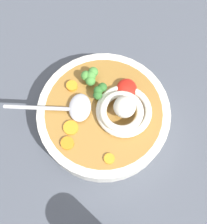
# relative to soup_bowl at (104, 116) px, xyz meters

# --- Properties ---
(table_slab) EXTENTS (1.20, 1.20, 0.04)m
(table_slab) POSITION_rel_soup_bowl_xyz_m (-0.00, -0.01, -0.05)
(table_slab) COLOR #474C56
(table_slab) RESTS_ON ground
(soup_bowl) EXTENTS (0.27, 0.27, 0.05)m
(soup_bowl) POSITION_rel_soup_bowl_xyz_m (0.00, 0.00, 0.00)
(soup_bowl) COLOR silver
(soup_bowl) RESTS_ON table_slab
(noodle_pile) EXTENTS (0.12, 0.12, 0.05)m
(noodle_pile) POSITION_rel_soup_bowl_xyz_m (-0.00, 0.04, 0.04)
(noodle_pile) COLOR silver
(noodle_pile) RESTS_ON soup_bowl
(soup_spoon) EXTENTS (0.06, 0.17, 0.02)m
(soup_spoon) POSITION_rel_soup_bowl_xyz_m (0.00, -0.06, 0.03)
(soup_spoon) COLOR #B7B7BC
(soup_spoon) RESTS_ON soup_bowl
(chili_sauce_dollop) EXTENTS (0.05, 0.04, 0.02)m
(chili_sauce_dollop) POSITION_rel_soup_bowl_xyz_m (-0.05, 0.04, 0.04)
(chili_sauce_dollop) COLOR red
(chili_sauce_dollop) RESTS_ON soup_bowl
(broccoli_floret_left) EXTENTS (0.04, 0.03, 0.03)m
(broccoli_floret_left) POSITION_rel_soup_bowl_xyz_m (-0.07, -0.03, 0.04)
(broccoli_floret_left) COLOR #7A9E60
(broccoli_floret_left) RESTS_ON soup_bowl
(broccoli_floret_beside_noodles) EXTENTS (0.04, 0.03, 0.03)m
(broccoli_floret_beside_noodles) POSITION_rel_soup_bowl_xyz_m (-0.04, -0.01, 0.04)
(broccoli_floret_beside_noodles) COLOR #7A9E60
(broccoli_floret_beside_noodles) RESTS_ON soup_bowl
(carrot_slice_near_spoon) EXTENTS (0.03, 0.03, 0.01)m
(carrot_slice_near_spoon) POSITION_rel_soup_bowl_xyz_m (0.07, -0.06, 0.03)
(carrot_slice_near_spoon) COLOR orange
(carrot_slice_near_spoon) RESTS_ON soup_bowl
(carrot_slice_extra_a) EXTENTS (0.02, 0.02, 0.01)m
(carrot_slice_extra_a) POSITION_rel_soup_bowl_xyz_m (-0.05, -0.07, 0.03)
(carrot_slice_extra_a) COLOR orange
(carrot_slice_extra_a) RESTS_ON soup_bowl
(carrot_slice_far) EXTENTS (0.03, 0.03, 0.00)m
(carrot_slice_far) POSITION_rel_soup_bowl_xyz_m (0.04, -0.06, 0.03)
(carrot_slice_far) COLOR orange
(carrot_slice_far) RESTS_ON soup_bowl
(carrot_slice_extra_b) EXTENTS (0.02, 0.02, 0.00)m
(carrot_slice_extra_b) POSITION_rel_soup_bowl_xyz_m (0.09, 0.02, 0.03)
(carrot_slice_extra_b) COLOR orange
(carrot_slice_extra_b) RESTS_ON soup_bowl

